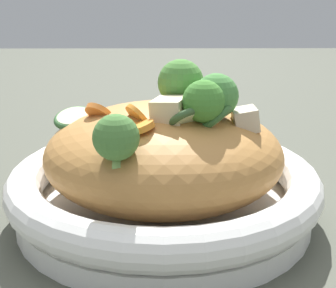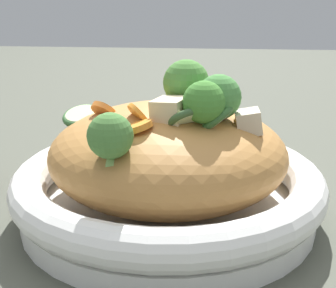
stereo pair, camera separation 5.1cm
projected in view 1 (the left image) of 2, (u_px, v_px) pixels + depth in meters
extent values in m
plane|color=#4C4F43|center=(168.00, 215.00, 0.54)|extent=(3.00, 3.00, 0.00)
cylinder|color=white|center=(168.00, 206.00, 0.53)|extent=(0.31, 0.31, 0.02)
torus|color=white|center=(168.00, 180.00, 0.53)|extent=(0.33, 0.33, 0.04)
ellipsoid|color=#B87E3F|center=(168.00, 153.00, 0.52)|extent=(0.25, 0.25, 0.10)
torus|color=#B97B46|center=(194.00, 108.00, 0.55)|extent=(0.06, 0.05, 0.02)
torus|color=#BF783C|center=(157.00, 146.00, 0.47)|extent=(0.04, 0.04, 0.02)
torus|color=#B97739|center=(200.00, 138.00, 0.49)|extent=(0.08, 0.08, 0.02)
torus|color=#BF8640|center=(135.00, 126.00, 0.54)|extent=(0.08, 0.08, 0.03)
cone|color=#9CBD6F|center=(185.00, 107.00, 0.51)|extent=(0.03, 0.03, 0.02)
sphere|color=#4D893B|center=(185.00, 82.00, 0.50)|extent=(0.06, 0.06, 0.05)
cone|color=#9EC36E|center=(122.00, 161.00, 0.42)|extent=(0.03, 0.03, 0.02)
sphere|color=#4A7D3A|center=(121.00, 137.00, 0.41)|extent=(0.06, 0.06, 0.04)
cone|color=#9CB579|center=(208.00, 124.00, 0.46)|extent=(0.02, 0.02, 0.02)
sphere|color=#448633|center=(208.00, 101.00, 0.46)|extent=(0.04, 0.04, 0.04)
cone|color=#A1BB78|center=(220.00, 119.00, 0.48)|extent=(0.02, 0.02, 0.02)
sphere|color=#498941|center=(221.00, 96.00, 0.47)|extent=(0.06, 0.06, 0.04)
cylinder|color=orange|center=(142.00, 117.00, 0.47)|extent=(0.04, 0.03, 0.03)
cylinder|color=orange|center=(197.00, 105.00, 0.50)|extent=(0.02, 0.02, 0.02)
cylinder|color=orange|center=(171.00, 117.00, 0.46)|extent=(0.03, 0.03, 0.03)
cylinder|color=orange|center=(144.00, 128.00, 0.44)|extent=(0.03, 0.03, 0.01)
cylinder|color=orange|center=(102.00, 114.00, 0.50)|extent=(0.03, 0.04, 0.02)
cylinder|color=orange|center=(197.00, 102.00, 0.52)|extent=(0.02, 0.02, 0.02)
cylinder|color=beige|center=(78.00, 118.00, 0.52)|extent=(0.05, 0.04, 0.02)
torus|color=#376634|center=(78.00, 118.00, 0.52)|extent=(0.06, 0.06, 0.02)
cylinder|color=beige|center=(193.00, 119.00, 0.46)|extent=(0.04, 0.04, 0.03)
torus|color=#385930|center=(193.00, 119.00, 0.46)|extent=(0.05, 0.05, 0.03)
cylinder|color=beige|center=(218.00, 117.00, 0.47)|extent=(0.04, 0.04, 0.03)
torus|color=#35632E|center=(218.00, 117.00, 0.47)|extent=(0.05, 0.05, 0.03)
cube|color=beige|center=(174.00, 112.00, 0.47)|extent=(0.04, 0.04, 0.03)
cube|color=beige|center=(250.00, 120.00, 0.48)|extent=(0.03, 0.03, 0.03)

